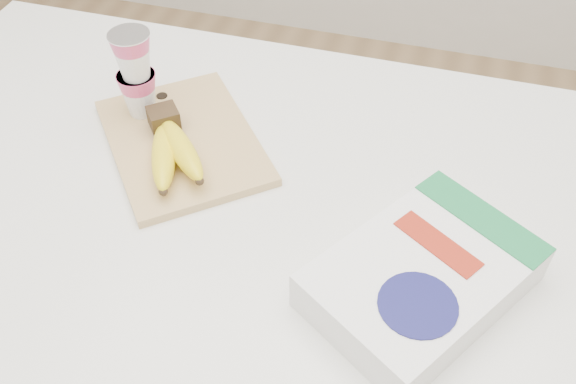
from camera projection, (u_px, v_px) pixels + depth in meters
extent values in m
cube|color=silver|center=(230.00, 343.00, 1.36)|extent=(1.26, 0.84, 0.95)
cube|color=tan|center=(183.00, 141.00, 1.08)|extent=(0.38, 0.39, 0.02)
cube|color=#382816|center=(164.00, 118.00, 1.07)|extent=(0.07, 0.06, 0.03)
ellipsoid|color=yellow|center=(164.00, 155.00, 1.02)|extent=(0.11, 0.18, 0.05)
sphere|color=#382816|center=(163.00, 191.00, 0.96)|extent=(0.01, 0.01, 0.01)
ellipsoid|color=yellow|center=(181.00, 149.00, 1.02)|extent=(0.15, 0.16, 0.05)
sphere|color=#382816|center=(200.00, 181.00, 0.97)|extent=(0.01, 0.01, 0.01)
cylinder|color=silver|center=(128.00, 35.00, 1.01)|extent=(0.07, 0.07, 0.00)
cube|color=white|center=(422.00, 278.00, 0.85)|extent=(0.33, 0.35, 0.06)
cube|color=#1A783F|center=(482.00, 217.00, 0.88)|extent=(0.20, 0.15, 0.00)
cylinder|color=#161654|center=(418.00, 305.00, 0.78)|extent=(0.14, 0.14, 0.00)
cube|color=#A02312|center=(438.00, 244.00, 0.85)|extent=(0.13, 0.10, 0.00)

